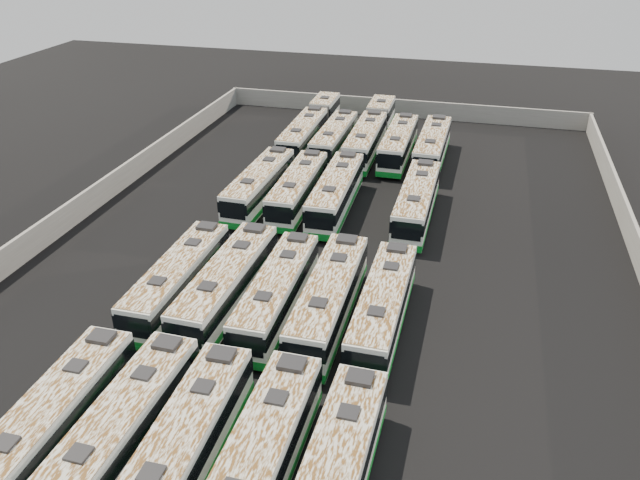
% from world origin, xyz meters
% --- Properties ---
extents(ground, '(140.00, 140.00, 0.00)m').
position_xyz_m(ground, '(0.00, 0.00, 0.00)').
color(ground, black).
rests_on(ground, ground).
extents(perimeter_wall, '(45.20, 73.20, 2.20)m').
position_xyz_m(perimeter_wall, '(0.00, 0.00, 1.10)').
color(perimeter_wall, slate).
rests_on(perimeter_wall, ground).
extents(bus_front_far_left, '(2.67, 12.16, 3.42)m').
position_xyz_m(bus_front_far_left, '(-8.64, -22.73, 1.75)').
color(bus_front_far_left, silver).
rests_on(bus_front_far_left, ground).
extents(bus_front_left, '(2.87, 12.33, 3.46)m').
position_xyz_m(bus_front_left, '(-5.09, -22.43, 1.77)').
color(bus_front_left, silver).
rests_on(bus_front_left, ground).
extents(bus_front_center, '(2.83, 12.36, 3.47)m').
position_xyz_m(bus_front_center, '(-1.70, -22.59, 1.77)').
color(bus_front_center, silver).
rests_on(bus_front_center, ground).
extents(bus_front_right, '(2.69, 12.50, 3.52)m').
position_xyz_m(bus_front_right, '(1.94, -22.49, 1.80)').
color(bus_front_right, silver).
rests_on(bus_front_right, ground).
extents(bus_front_far_right, '(2.76, 12.21, 3.43)m').
position_xyz_m(bus_front_far_right, '(5.41, -22.43, 1.75)').
color(bus_front_far_right, silver).
rests_on(bus_front_far_right, ground).
extents(bus_midfront_far_left, '(2.54, 11.95, 3.37)m').
position_xyz_m(bus_midfront_far_left, '(-8.56, -9.01, 1.72)').
color(bus_midfront_far_left, silver).
rests_on(bus_midfront_far_left, ground).
extents(bus_midfront_left, '(2.94, 12.55, 3.52)m').
position_xyz_m(bus_midfront_left, '(-5.12, -8.87, 1.80)').
color(bus_midfront_left, silver).
rests_on(bus_midfront_left, ground).
extents(bus_midfront_center, '(2.64, 11.95, 3.36)m').
position_xyz_m(bus_midfront_center, '(-1.63, -8.96, 1.72)').
color(bus_midfront_center, silver).
rests_on(bus_midfront_center, ground).
extents(bus_midfront_right, '(2.72, 12.49, 3.52)m').
position_xyz_m(bus_midfront_right, '(1.81, -8.86, 1.80)').
color(bus_midfront_right, silver).
rests_on(bus_midfront_right, ground).
extents(bus_midfront_far_right, '(2.65, 12.10, 3.40)m').
position_xyz_m(bus_midfront_far_right, '(5.27, -8.82, 1.74)').
color(bus_midfront_far_right, silver).
rests_on(bus_midfront_far_right, ground).
extents(bus_midback_far_left, '(2.87, 12.26, 3.44)m').
position_xyz_m(bus_midback_far_left, '(-8.59, 7.22, 1.76)').
color(bus_midback_far_left, silver).
rests_on(bus_midback_far_left, ground).
extents(bus_midback_left, '(2.77, 12.08, 3.39)m').
position_xyz_m(bus_midback_left, '(-5.05, 7.40, 1.73)').
color(bus_midback_left, silver).
rests_on(bus_midback_left, ground).
extents(bus_midback_center, '(2.92, 12.57, 3.53)m').
position_xyz_m(bus_midback_center, '(-1.60, 7.26, 1.80)').
color(bus_midback_center, silver).
rests_on(bus_midback_center, ground).
extents(bus_midback_far_right, '(2.73, 12.37, 3.48)m').
position_xyz_m(bus_midback_far_right, '(5.41, 7.23, 1.78)').
color(bus_midback_far_right, silver).
rests_on(bus_midback_far_right, ground).
extents(bus_back_far_left, '(2.85, 19.02, 3.44)m').
position_xyz_m(bus_back_far_left, '(-8.58, 24.38, 1.76)').
color(bus_back_far_left, silver).
rests_on(bus_back_far_left, ground).
extents(bus_back_left, '(2.63, 11.95, 3.36)m').
position_xyz_m(bus_back_left, '(-5.06, 21.08, 1.72)').
color(bus_back_left, silver).
rests_on(bus_back_left, ground).
extents(bus_back_center, '(2.86, 19.42, 3.52)m').
position_xyz_m(bus_back_center, '(-1.71, 24.29, 1.80)').
color(bus_back_center, silver).
rests_on(bus_back_center, ground).
extents(bus_back_right, '(2.60, 12.17, 3.43)m').
position_xyz_m(bus_back_right, '(1.79, 21.19, 1.75)').
color(bus_back_right, silver).
rests_on(bus_back_right, ground).
extents(bus_back_far_right, '(2.85, 12.48, 3.51)m').
position_xyz_m(bus_back_far_right, '(5.32, 21.10, 1.79)').
color(bus_back_far_right, silver).
rests_on(bus_back_far_right, ground).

